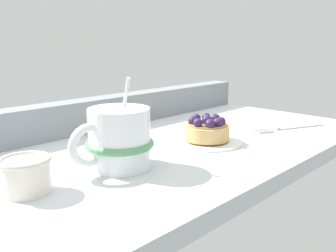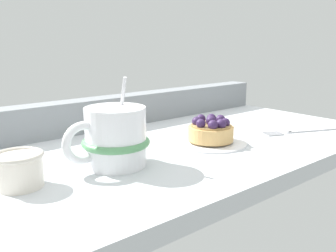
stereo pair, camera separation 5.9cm
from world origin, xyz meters
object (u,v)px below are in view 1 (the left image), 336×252
Objects in this scene: raspberry_tart at (207,129)px; coffee_mug at (118,139)px; dessert_plate at (206,141)px; dessert_fork at (290,128)px; sugar_bowl at (26,174)px.

coffee_mug reaches higher than raspberry_tart.
raspberry_tart is at bearing -96.80° from dessert_plate.
dessert_fork is at bearing -9.92° from coffee_mug.
coffee_mug reaches higher than dessert_fork.
dessert_fork is (19.88, -6.05, 0.02)cm from dessert_plate.
dessert_plate is 1.60× the size of raspberry_tart.
coffee_mug is at bearing 177.62° from dessert_plate.
dessert_fork is at bearing -8.32° from sugar_bowl.
dessert_fork is 2.60× the size of sugar_bowl.
dessert_fork is (19.88, -6.03, -2.10)cm from raspberry_tart.
coffee_mug is at bearing -3.58° from sugar_bowl.
raspberry_tart is 19.40cm from coffee_mug.
coffee_mug reaches higher than dessert_plate.
coffee_mug reaches higher than sugar_bowl.
raspberry_tart is 0.49× the size of dessert_fork.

